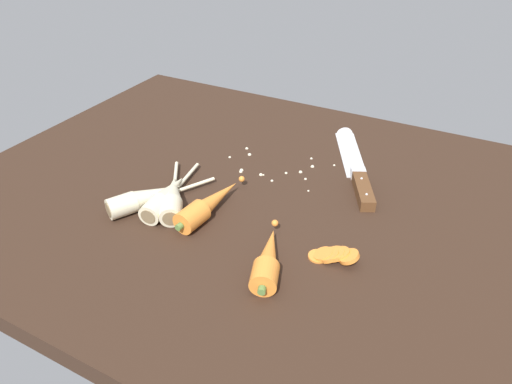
{
  "coord_description": "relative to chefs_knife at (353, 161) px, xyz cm",
  "views": [
    {
      "loc": [
        34.24,
        -67.44,
        51.29
      ],
      "look_at": [
        0.0,
        -2.0,
        1.5
      ],
      "focal_mm": 32.46,
      "sensor_mm": 36.0,
      "label": 1
    }
  ],
  "objects": [
    {
      "name": "whole_carrot_second",
      "position": [
        -1.87,
        -38.15,
        1.45
      ],
      "size": [
        8.21,
        16.42,
        4.2
      ],
      "color": "orange",
      "rests_on": "ground_plane"
    },
    {
      "name": "whole_carrot",
      "position": [
        -18.11,
        -30.05,
        1.45
      ],
      "size": [
        5.8,
        19.98,
        4.2
      ],
      "color": "orange",
      "rests_on": "ground_plane"
    },
    {
      "name": "carrot_slice_stack",
      "position": [
        6.41,
        -31.29,
        0.31
      ],
      "size": [
        8.25,
        4.25,
        3.14
      ],
      "color": "orange",
      "rests_on": "ground_plane"
    },
    {
      "name": "mince_crumbs",
      "position": [
        -15.39,
        -9.6,
        -0.29
      ],
      "size": [
        22.44,
        12.89,
        0.84
      ],
      "color": "beige",
      "rests_on": "ground_plane"
    },
    {
      "name": "ground_plane",
      "position": [
        -12.66,
        -19.56,
        -2.65
      ],
      "size": [
        120.0,
        90.0,
        4.0
      ],
      "primitive_type": "cube",
      "color": "#332116"
    },
    {
      "name": "chefs_knife",
      "position": [
        0.0,
        0.0,
        0.0
      ],
      "size": [
        18.4,
        32.61,
        4.18
      ],
      "color": "silver",
      "rests_on": "ground_plane"
    },
    {
      "name": "parsnip_mid_left",
      "position": [
        -25.46,
        -30.95,
        1.33
      ],
      "size": [
        13.39,
        18.89,
        4.0
      ],
      "color": "beige",
      "rests_on": "ground_plane"
    },
    {
      "name": "parsnip_front",
      "position": [
        -26.65,
        -31.39,
        1.33
      ],
      "size": [
        6.0,
        20.98,
        4.0
      ],
      "color": "beige",
      "rests_on": "ground_plane"
    },
    {
      "name": "parsnip_mid_right",
      "position": [
        -29.82,
        -33.58,
        1.33
      ],
      "size": [
        12.49,
        20.19,
        4.0
      ],
      "color": "beige",
      "rests_on": "ground_plane"
    }
  ]
}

